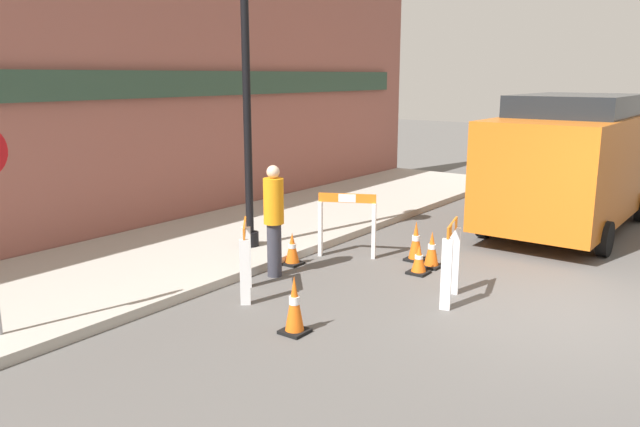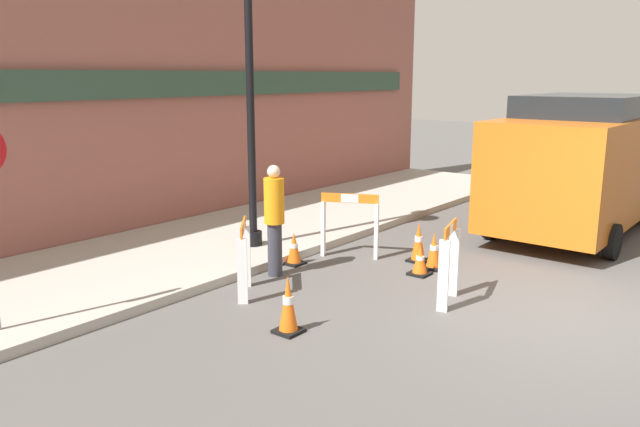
{
  "view_description": "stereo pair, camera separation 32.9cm",
  "coord_description": "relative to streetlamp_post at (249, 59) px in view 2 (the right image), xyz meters",
  "views": [
    {
      "loc": [
        -7.95,
        -1.67,
        2.96
      ],
      "look_at": [
        -0.86,
        3.61,
        1.0
      ],
      "focal_mm": 35.0,
      "sensor_mm": 36.0,
      "label": 1
    },
    {
      "loc": [
        -7.75,
        -1.93,
        2.96
      ],
      "look_at": [
        -0.86,
        3.61,
        1.0
      ],
      "focal_mm": 35.0,
      "sensor_mm": 36.0,
      "label": 2
    }
  ],
  "objects": [
    {
      "name": "person_worker",
      "position": [
        -0.68,
        -1.12,
        -2.3
      ],
      "size": [
        0.37,
        0.37,
        1.68
      ],
      "rotation": [
        0.0,
        0.0,
        -1.33
      ],
      "color": "#33333D",
      "rests_on": "ground_plane"
    },
    {
      "name": "storefront_facade",
      "position": [
        0.47,
        2.62,
        -0.46
      ],
      "size": [
        18.0,
        0.22,
        5.5
      ],
      "color": "#93564C",
      "rests_on": "ground_plane"
    },
    {
      "name": "barricade_1",
      "position": [
        -0.11,
        -3.71,
        -2.64
      ],
      "size": [
        0.71,
        0.32,
        1.1
      ],
      "rotation": [
        0.0,
        0.0,
        6.56
      ],
      "color": "white",
      "rests_on": "ground_plane"
    },
    {
      "name": "traffic_cone_3",
      "position": [
        -2.16,
        -2.71,
        -2.88
      ],
      "size": [
        0.3,
        0.3,
        0.71
      ],
      "color": "black",
      "rests_on": "ground_plane"
    },
    {
      "name": "traffic_cone_4",
      "position": [
        1.3,
        -2.45,
        -2.9
      ],
      "size": [
        0.3,
        0.3,
        0.66
      ],
      "color": "black",
      "rests_on": "ground_plane"
    },
    {
      "name": "work_van",
      "position": [
        5.0,
        -3.81,
        -1.81
      ],
      "size": [
        5.11,
        2.27,
        2.61
      ],
      "color": "#D16619",
      "rests_on": "ground_plane"
    },
    {
      "name": "traffic_cone_2",
      "position": [
        0.71,
        -2.82,
        -3.0
      ],
      "size": [
        0.3,
        0.3,
        0.45
      ],
      "color": "black",
      "rests_on": "ground_plane"
    },
    {
      "name": "streetlamp_post",
      "position": [
        0.0,
        0.0,
        0.0
      ],
      "size": [
        0.44,
        0.44,
        4.76
      ],
      "color": "black",
      "rests_on": "sidewalk_slab"
    },
    {
      "name": "traffic_cone_0",
      "position": [
        1.13,
        -2.82,
        -2.94
      ],
      "size": [
        0.3,
        0.3,
        0.58
      ],
      "color": "black",
      "rests_on": "ground_plane"
    },
    {
      "name": "traffic_cone_1",
      "position": [
        -0.07,
        -0.97,
        -2.96
      ],
      "size": [
        0.3,
        0.3,
        0.53
      ],
      "color": "black",
      "rests_on": "ground_plane"
    },
    {
      "name": "ground_plane",
      "position": [
        0.47,
        -5.37,
        -3.22
      ],
      "size": [
        60.0,
        60.0,
        0.0
      ],
      "primitive_type": "plane",
      "color": "#565451"
    },
    {
      "name": "sidewalk_slab",
      "position": [
        0.47,
        0.83,
        -3.15
      ],
      "size": [
        18.0,
        3.42,
        0.14
      ],
      "color": "#ADA89E",
      "rests_on": "ground_plane"
    },
    {
      "name": "barricade_2",
      "position": [
        0.81,
        -1.42,
        -2.63
      ],
      "size": [
        0.54,
        0.92,
        1.07
      ],
      "rotation": [
        0.0,
        0.0,
        8.31
      ],
      "color": "white",
      "rests_on": "ground_plane"
    },
    {
      "name": "barricade_0",
      "position": [
        -1.57,
        -1.38,
        -2.67
      ],
      "size": [
        0.65,
        0.6,
        1.04
      ],
      "rotation": [
        0.0,
        0.0,
        3.87
      ],
      "color": "white",
      "rests_on": "ground_plane"
    }
  ]
}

